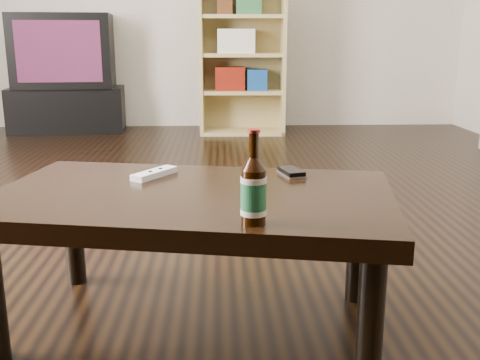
{
  "coord_description": "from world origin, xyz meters",
  "views": [
    {
      "loc": [
        0.25,
        -2.26,
        0.81
      ],
      "look_at": [
        0.3,
        -1.07,
        0.5
      ],
      "focal_mm": 42.0,
      "sensor_mm": 36.0,
      "label": 1
    }
  ],
  "objects_px": {
    "tv_stand": "(68,109)",
    "bookshelf": "(241,51)",
    "tv": "(64,51)",
    "beer_bottle": "(254,191)",
    "phone": "(291,172)",
    "coffee_table": "(193,210)",
    "remote": "(154,173)"
  },
  "relations": [
    {
      "from": "tv",
      "to": "beer_bottle",
      "type": "height_order",
      "value": "tv"
    },
    {
      "from": "coffee_table",
      "to": "beer_bottle",
      "type": "relative_size",
      "value": 5.49
    },
    {
      "from": "tv_stand",
      "to": "bookshelf",
      "type": "bearing_deg",
      "value": -11.69
    },
    {
      "from": "coffee_table",
      "to": "remote",
      "type": "xyz_separation_m",
      "value": [
        -0.12,
        0.17,
        0.06
      ]
    },
    {
      "from": "tv_stand",
      "to": "remote",
      "type": "height_order",
      "value": "remote"
    },
    {
      "from": "bookshelf",
      "to": "beer_bottle",
      "type": "xyz_separation_m",
      "value": [
        -0.12,
        -3.64,
        -0.22
      ]
    },
    {
      "from": "coffee_table",
      "to": "phone",
      "type": "bearing_deg",
      "value": 30.97
    },
    {
      "from": "remote",
      "to": "beer_bottle",
      "type": "bearing_deg",
      "value": -24.25
    },
    {
      "from": "tv_stand",
      "to": "bookshelf",
      "type": "relative_size",
      "value": 0.73
    },
    {
      "from": "beer_bottle",
      "to": "phone",
      "type": "relative_size",
      "value": 1.8
    },
    {
      "from": "tv",
      "to": "bookshelf",
      "type": "bearing_deg",
      "value": -11.64
    },
    {
      "from": "tv",
      "to": "remote",
      "type": "distance_m",
      "value": 3.56
    },
    {
      "from": "tv",
      "to": "bookshelf",
      "type": "height_order",
      "value": "bookshelf"
    },
    {
      "from": "bookshelf",
      "to": "remote",
      "type": "relative_size",
      "value": 8.27
    },
    {
      "from": "tv_stand",
      "to": "beer_bottle",
      "type": "xyz_separation_m",
      "value": [
        1.4,
        -3.81,
        0.28
      ]
    },
    {
      "from": "bookshelf",
      "to": "coffee_table",
      "type": "distance_m",
      "value": 3.4
    },
    {
      "from": "coffee_table",
      "to": "remote",
      "type": "height_order",
      "value": "remote"
    },
    {
      "from": "coffee_table",
      "to": "beer_bottle",
      "type": "distance_m",
      "value": 0.34
    },
    {
      "from": "beer_bottle",
      "to": "phone",
      "type": "xyz_separation_m",
      "value": [
        0.14,
        0.45,
        -0.07
      ]
    },
    {
      "from": "bookshelf",
      "to": "tv_stand",
      "type": "bearing_deg",
      "value": 175.45
    },
    {
      "from": "tv",
      "to": "beer_bottle",
      "type": "distance_m",
      "value": 4.06
    },
    {
      "from": "remote",
      "to": "tv_stand",
      "type": "bearing_deg",
      "value": 143.34
    },
    {
      "from": "phone",
      "to": "tv",
      "type": "bearing_deg",
      "value": 100.09
    },
    {
      "from": "beer_bottle",
      "to": "tv",
      "type": "bearing_deg",
      "value": 110.17
    },
    {
      "from": "phone",
      "to": "remote",
      "type": "distance_m",
      "value": 0.41
    },
    {
      "from": "phone",
      "to": "remote",
      "type": "height_order",
      "value": "remote"
    },
    {
      "from": "tv",
      "to": "bookshelf",
      "type": "relative_size",
      "value": 0.65
    },
    {
      "from": "bookshelf",
      "to": "beer_bottle",
      "type": "distance_m",
      "value": 3.65
    },
    {
      "from": "tv_stand",
      "to": "bookshelf",
      "type": "distance_m",
      "value": 1.61
    },
    {
      "from": "tv_stand",
      "to": "coffee_table",
      "type": "distance_m",
      "value": 3.75
    },
    {
      "from": "bookshelf",
      "to": "phone",
      "type": "distance_m",
      "value": 3.21
    },
    {
      "from": "tv_stand",
      "to": "remote",
      "type": "relative_size",
      "value": 6.0
    }
  ]
}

